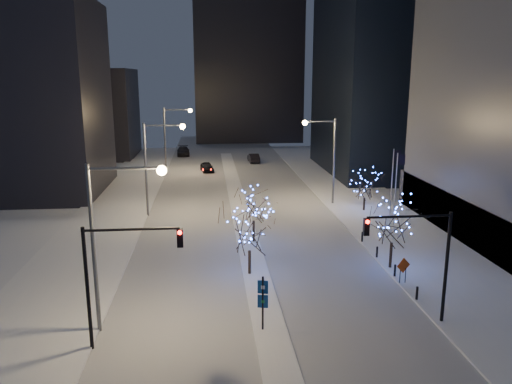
{
  "coord_description": "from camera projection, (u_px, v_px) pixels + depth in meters",
  "views": [
    {
      "loc": [
        -3.41,
        -25.54,
        14.62
      ],
      "look_at": [
        0.59,
        15.75,
        5.0
      ],
      "focal_mm": 35.0,
      "sensor_mm": 36.0,
      "label": 1
    }
  ],
  "objects": [
    {
      "name": "traffic_signal_east",
      "position": [
        422.0,
        250.0,
        29.12
      ],
      "size": [
        5.26,
        0.43,
        7.0
      ],
      "color": "black",
      "rests_on": "ground"
    },
    {
      "name": "east_sidewalk",
      "position": [
        397.0,
        228.0,
        49.17
      ],
      "size": [
        10.0,
        90.0,
        0.15
      ],
      "primitive_type": "cube",
      "color": "silver",
      "rests_on": "ground"
    },
    {
      "name": "holiday_tree_median_near",
      "position": [
        249.0,
        230.0,
        36.8
      ],
      "size": [
        5.12,
        5.12,
        5.42
      ],
      "color": "black",
      "rests_on": "median"
    },
    {
      "name": "wayfinding_sign",
      "position": [
        263.0,
        298.0,
        28.84
      ],
      "size": [
        0.61,
        0.22,
        3.45
      ],
      "rotation": [
        0.0,
        0.0,
        -0.24
      ],
      "color": "black",
      "rests_on": "ground"
    },
    {
      "name": "traffic_signal_west",
      "position": [
        116.0,
        267.0,
        26.51
      ],
      "size": [
        5.26,
        0.43,
        7.0
      ],
      "color": "black",
      "rests_on": "ground"
    },
    {
      "name": "street_lamp_w_near",
      "position": [
        111.0,
        225.0,
        28.02
      ],
      "size": [
        4.4,
        0.56,
        10.0
      ],
      "color": "#595E66",
      "rests_on": "ground"
    },
    {
      "name": "construction_sign",
      "position": [
        403.0,
        268.0,
        35.6
      ],
      "size": [
        1.11,
        0.41,
        1.91
      ],
      "rotation": [
        0.0,
        0.0,
        0.32
      ],
      "color": "black",
      "rests_on": "east_sidewalk"
    },
    {
      "name": "horizon_block",
      "position": [
        247.0,
        48.0,
        113.41
      ],
      "size": [
        24.0,
        14.0,
        42.0
      ],
      "primitive_type": "cube",
      "color": "black",
      "rests_on": "ground"
    },
    {
      "name": "street_lamp_w_far",
      "position": [
        172.0,
        131.0,
        76.5
      ],
      "size": [
        4.4,
        0.56,
        10.0
      ],
      "color": "#595E66",
      "rests_on": "ground"
    },
    {
      "name": "car_far",
      "position": [
        183.0,
        151.0,
        94.37
      ],
      "size": [
        2.61,
        5.77,
        1.64
      ],
      "primitive_type": "imported",
      "rotation": [
        0.0,
        0.0,
        0.06
      ],
      "color": "black",
      "rests_on": "ground"
    },
    {
      "name": "holiday_tree_plaza_near",
      "position": [
        393.0,
        223.0,
        37.99
      ],
      "size": [
        5.04,
        5.04,
        5.54
      ],
      "color": "black",
      "rests_on": "east_sidewalk"
    },
    {
      "name": "ground",
      "position": [
        272.0,
        340.0,
        28.39
      ],
      "size": [
        160.0,
        160.0,
        0.0
      ],
      "primitive_type": "plane",
      "color": "silver",
      "rests_on": "ground"
    },
    {
      "name": "street_lamp_east",
      "position": [
        327.0,
        150.0,
        56.96
      ],
      "size": [
        3.9,
        0.56,
        10.0
      ],
      "color": "#595E66",
      "rests_on": "ground"
    },
    {
      "name": "holiday_tree_median_far",
      "position": [
        254.0,
        206.0,
        44.18
      ],
      "size": [
        4.05,
        4.05,
        4.98
      ],
      "color": "black",
      "rests_on": "median"
    },
    {
      "name": "car_mid",
      "position": [
        254.0,
        158.0,
        87.0
      ],
      "size": [
        1.93,
        4.77,
        1.54
      ],
      "primitive_type": "imported",
      "rotation": [
        0.0,
        0.0,
        3.21
      ],
      "color": "black",
      "rests_on": "ground"
    },
    {
      "name": "street_lamp_w_mid",
      "position": [
        155.0,
        156.0,
        52.26
      ],
      "size": [
        4.4,
        0.56,
        10.0
      ],
      "color": "#595E66",
      "rests_on": "ground"
    },
    {
      "name": "filler_west_far",
      "position": [
        84.0,
        113.0,
        92.01
      ],
      "size": [
        18.0,
        16.0,
        16.0
      ],
      "primitive_type": "cube",
      "color": "black",
      "rests_on": "ground"
    },
    {
      "name": "car_near",
      "position": [
        207.0,
        167.0,
        78.39
      ],
      "size": [
        2.4,
        4.56,
        1.48
      ],
      "primitive_type": "imported",
      "rotation": [
        0.0,
        0.0,
        0.16
      ],
      "color": "black",
      "rests_on": "ground"
    },
    {
      "name": "holiday_tree_plaza_far",
      "position": [
        365.0,
        185.0,
        54.78
      ],
      "size": [
        4.07,
        4.07,
        4.57
      ],
      "color": "black",
      "rests_on": "east_sidewalk"
    },
    {
      "name": "flagpoles",
      "position": [
        394.0,
        187.0,
        45.28
      ],
      "size": [
        1.35,
        2.6,
        8.0
      ],
      "color": "silver",
      "rests_on": "east_sidewalk"
    },
    {
      "name": "road",
      "position": [
        236.0,
        196.0,
        62.32
      ],
      "size": [
        20.0,
        130.0,
        0.02
      ],
      "primitive_type": "cube",
      "color": "#A1A5AF",
      "rests_on": "ground"
    },
    {
      "name": "west_sidewalk",
      "position": [
        96.0,
        237.0,
        46.45
      ],
      "size": [
        8.0,
        90.0,
        0.15
      ],
      "primitive_type": "cube",
      "color": "silver",
      "rests_on": "ground"
    },
    {
      "name": "median",
      "position": [
        239.0,
        206.0,
        57.46
      ],
      "size": [
        2.0,
        80.0,
        0.15
      ],
      "primitive_type": "cube",
      "color": "silver",
      "rests_on": "ground"
    },
    {
      "name": "filler_west_near",
      "position": [
        8.0,
        98.0,
        61.83
      ],
      "size": [
        22.0,
        18.0,
        24.0
      ],
      "primitive_type": "cube",
      "color": "black",
      "rests_on": "ground"
    },
    {
      "name": "bollards",
      "position": [
        385.0,
        261.0,
        38.9
      ],
      "size": [
        0.16,
        12.16,
        0.9
      ],
      "color": "black",
      "rests_on": "east_sidewalk"
    }
  ]
}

